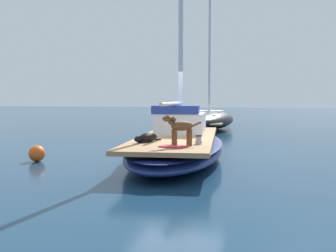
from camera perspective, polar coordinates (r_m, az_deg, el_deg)
ground_plane at (r=10.92m, az=1.32°, el=-4.93°), size 120.00×120.00×0.00m
sailboat_main at (r=10.87m, az=1.32°, el=-3.18°), size 3.30×7.47×0.66m
mast_main at (r=11.62m, az=1.69°, el=12.18°), size 0.14×2.27×6.04m
cabin_house at (r=11.92m, az=1.92°, el=0.70°), size 1.64×2.36×0.84m
dog_brown at (r=8.52m, az=1.78°, el=-0.16°), size 0.80×0.64×0.70m
dog_black at (r=9.34m, az=-3.09°, el=-1.73°), size 0.49×0.90×0.22m
deck_winch at (r=8.95m, az=4.51°, el=-2.04°), size 0.16×0.16×0.21m
deck_towel at (r=8.35m, az=0.84°, el=-3.04°), size 0.63×0.49×0.03m
moored_boat_far_astern at (r=21.57m, az=5.77°, el=1.00°), size 2.88×6.06×7.92m
mooring_buoy at (r=11.11m, az=-18.67°, el=-3.84°), size 0.44×0.44×0.44m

